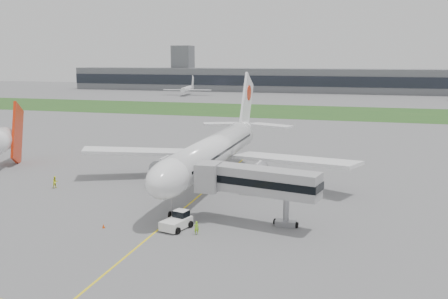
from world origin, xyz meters
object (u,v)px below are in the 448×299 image
(pushback_tug, at_px, (177,221))
(jet_bridge, at_px, (253,181))
(airliner, at_px, (215,149))
(neighbor_aircraft, at_px, (0,141))
(ground_crew_near, at_px, (196,228))

(pushback_tug, bearing_deg, jet_bridge, 43.07)
(airliner, distance_m, neighbor_aircraft, 42.80)
(airliner, bearing_deg, neighbor_aircraft, -179.97)
(pushback_tug, relative_size, ground_crew_near, 2.82)
(airliner, distance_m, ground_crew_near, 25.72)
(pushback_tug, height_order, jet_bridge, jet_bridge)
(pushback_tug, distance_m, ground_crew_near, 3.25)
(ground_crew_near, bearing_deg, airliner, -97.15)
(pushback_tug, xyz_separation_m, jet_bridge, (8.53, 4.63, 4.51))
(ground_crew_near, bearing_deg, pushback_tug, -43.84)
(jet_bridge, distance_m, ground_crew_near, 9.45)
(neighbor_aircraft, bearing_deg, ground_crew_near, -50.77)
(airliner, bearing_deg, pushback_tug, -84.87)
(ground_crew_near, bearing_deg, jet_bridge, -151.55)
(jet_bridge, xyz_separation_m, ground_crew_near, (-5.59, -6.02, -4.67))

